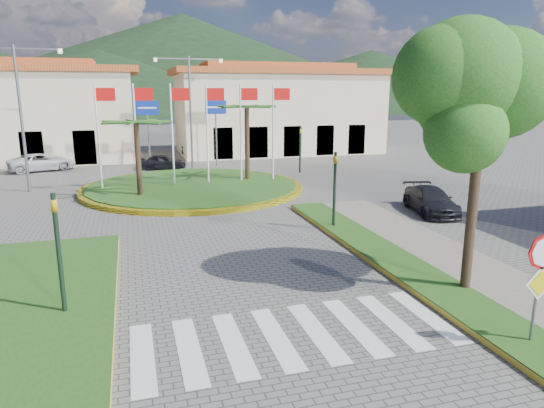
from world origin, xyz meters
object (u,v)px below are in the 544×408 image
object	(u,v)px
stop_sign	(541,272)
car_dark_b	(206,149)
car_dark_a	(163,162)
white_van	(42,162)
roundabout_island	(193,187)
car_side_right	(431,200)
deciduous_tree	(482,106)

from	to	relation	value
stop_sign	car_dark_b	size ratio (longest dim) A/B	0.67
stop_sign	car_dark_a	size ratio (longest dim) A/B	0.80
car_dark_a	white_van	bearing A→B (deg)	88.28
roundabout_island	car_side_right	xyz separation A→B (m)	(9.99, -8.66, 0.41)
car_side_right	roundabout_island	bearing A→B (deg)	151.62
car_side_right	car_dark_b	bearing A→B (deg)	119.67
stop_sign	car_side_right	world-z (taller)	stop_sign
car_dark_b	car_side_right	bearing A→B (deg)	-171.19
stop_sign	roundabout_island	bearing A→B (deg)	103.73
car_dark_a	stop_sign	bearing A→B (deg)	-157.91
white_van	car_side_right	distance (m)	26.88
roundabout_island	car_side_right	bearing A→B (deg)	-40.93
roundabout_island	car_dark_b	distance (m)	14.51
stop_sign	deciduous_tree	distance (m)	4.59
roundabout_island	car_side_right	distance (m)	13.23
deciduous_tree	car_dark_a	bearing A→B (deg)	104.71
roundabout_island	car_dark_a	distance (m)	8.20
deciduous_tree	roundabout_island	bearing A→B (deg)	107.91
deciduous_tree	car_side_right	bearing A→B (deg)	61.69
white_van	car_dark_b	world-z (taller)	car_dark_b
deciduous_tree	car_dark_a	distance (m)	26.37
roundabout_island	stop_sign	bearing A→B (deg)	-76.27
car_dark_a	car_side_right	distance (m)	20.11
car_dark_a	car_dark_b	xyz separation A→B (m)	(4.04, 6.09, 0.09)
white_van	car_dark_b	xyz separation A→B (m)	(12.43, 4.34, 0.03)
car_dark_a	car_side_right	size ratio (longest dim) A/B	0.81
stop_sign	car_dark_a	distance (m)	28.81
deciduous_tree	white_van	distance (m)	31.10
car_dark_b	roundabout_island	bearing A→B (deg)	159.98
white_van	car_dark_b	size ratio (longest dim) A/B	1.13
roundabout_island	stop_sign	world-z (taller)	roundabout_island
stop_sign	deciduous_tree	bearing A→B (deg)	78.82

